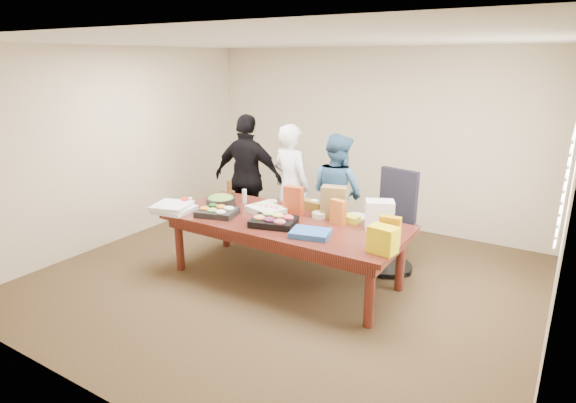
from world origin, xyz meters
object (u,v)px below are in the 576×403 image
Objects in this scene: person_right at (337,194)px; salad_bowl at (221,202)px; person_center at (291,186)px; conference_table at (285,250)px; sheet_cake at (266,210)px; office_chair at (390,225)px.

salad_bowl is (-1.05, -1.14, 0.01)m from person_right.
person_center reaches higher than person_right.
conference_table is 0.53m from sheet_cake.
conference_table is 1.64× the size of person_center.
person_center reaches higher than salad_bowl.
person_right is at bearing 47.46° from salad_bowl.
salad_bowl is (-0.62, -0.10, 0.02)m from sheet_cake.
office_chair reaches higher than salad_bowl.
person_center is at bearing 67.35° from salad_bowl.
office_chair is at bearing 48.10° from sheet_cake.
sheet_cake is at bearing 9.37° from salad_bowl.
person_right is 1.12m from sheet_cake.
salad_bowl is (-1.89, -0.90, 0.22)m from office_chair.
person_center is 0.92m from sheet_cake.
office_chair is at bearing 43.39° from conference_table.
person_right reaches higher than office_chair.
office_chair is 0.74× the size of person_right.
person_center reaches higher than office_chair.
office_chair is (0.95, 0.90, 0.22)m from conference_table.
salad_bowl reaches higher than sheet_cake.
conference_table is 1.04m from salad_bowl.
person_right is (0.63, 0.14, -0.05)m from person_center.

